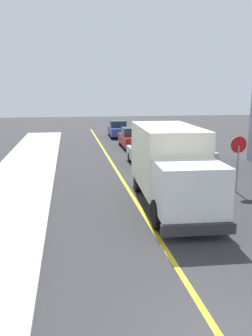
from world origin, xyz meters
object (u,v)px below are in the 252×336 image
(parked_car_mid, at_px, (132,138))
(parked_van_across, at_px, (193,152))
(parked_car_far, at_px, (118,129))
(parked_car_near, at_px, (146,153))
(stop_sign, at_px, (238,153))
(box_truck, at_px, (170,163))

(parked_car_mid, xyz_separation_m, parked_van_across, (2.71, -7.14, 0.00))
(parked_car_mid, relative_size, parked_car_far, 0.99)
(parked_car_mid, bearing_deg, parked_car_near, -93.42)
(stop_sign, bearing_deg, parked_car_near, 114.15)
(box_truck, xyz_separation_m, parked_van_across, (3.85, 7.70, -0.97))
(parked_car_near, xyz_separation_m, stop_sign, (2.87, -6.40, 1.06))
(parked_car_near, distance_m, stop_sign, 7.10)
(parked_van_across, distance_m, stop_sign, 6.67)
(parked_car_near, distance_m, parked_car_mid, 7.33)
(box_truck, distance_m, parked_van_across, 8.66)
(parked_van_across, height_order, stop_sign, stop_sign)
(parked_car_mid, relative_size, parked_van_across, 1.00)
(parked_car_near, relative_size, stop_sign, 1.67)
(parked_car_mid, bearing_deg, parked_van_across, -69.23)
(box_truck, distance_m, parked_car_near, 7.62)
(parked_car_mid, distance_m, parked_van_across, 7.64)
(parked_car_near, distance_m, parked_van_across, 3.15)
(parked_car_far, distance_m, stop_sign, 20.98)
(box_truck, distance_m, stop_sign, 3.75)
(stop_sign, bearing_deg, parked_car_far, 97.16)
(box_truck, height_order, stop_sign, box_truck)
(parked_car_far, bearing_deg, box_truck, -92.52)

